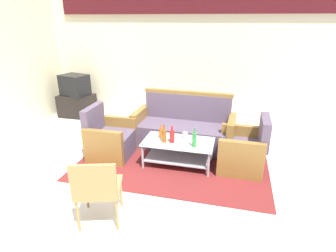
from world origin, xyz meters
The scene contains 15 objects.
ground_plane centered at (0.00, 0.00, 0.00)m, with size 14.00×14.00×0.00m, color white.
wall_back centered at (0.00, 3.05, 1.48)m, with size 6.52×0.19×2.80m.
rug centered at (0.15, 0.93, 0.01)m, with size 3.02×2.05×0.01m, color maroon.
couch centered at (0.20, 1.56, 0.32)m, with size 1.82×0.80×0.96m.
armchair_left centered at (-0.95, 0.86, 0.29)m, with size 0.71×0.77×0.85m.
armchair_right centered at (1.24, 0.97, 0.29)m, with size 0.71×0.77×0.85m.
coffee_table centered at (0.25, 0.82, 0.27)m, with size 1.10×0.60×0.40m.
bottle_green centered at (0.52, 0.69, 0.53)m, with size 0.06×0.06×0.31m.
bottle_orange centered at (-0.05, 0.89, 0.50)m, with size 0.06×0.06×0.23m.
bottle_brown centered at (0.04, 0.74, 0.52)m, with size 0.07×0.07×0.29m.
bottle_red centered at (0.16, 0.76, 0.51)m, with size 0.08×0.08×0.27m.
cup centered at (0.32, 0.97, 0.46)m, with size 0.08×0.08×0.10m, color silver.
tv_stand centered at (-2.60, 2.55, 0.26)m, with size 0.80×0.50×0.52m, color black.
television centered at (-2.59, 2.55, 0.76)m, with size 0.69×0.58×0.48m.
wicker_chair centered at (-0.33, -0.73, 0.49)m, with size 0.60×0.60×0.84m.
Camera 1 is at (1.04, -3.00, 2.20)m, focal length 29.26 mm.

